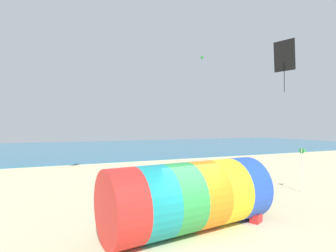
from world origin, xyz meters
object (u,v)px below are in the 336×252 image
at_px(cooler_box, 256,218).
at_px(giant_inflatable_tube, 189,196).
at_px(kite_green_parafoil, 202,57).
at_px(kite_handler, 258,193).
at_px(kite_black_diamond, 284,56).
at_px(beach_flag, 304,153).

bearing_deg(cooler_box, giant_inflatable_tube, 172.19).
bearing_deg(giant_inflatable_tube, kite_green_parafoil, 56.90).
bearing_deg(kite_green_parafoil, kite_handler, -105.04).
xyz_separation_m(kite_black_diamond, cooler_box, (-3.25, -1.57, -7.34)).
height_order(giant_inflatable_tube, beach_flag, beach_flag).
xyz_separation_m(kite_green_parafoil, kite_black_diamond, (-0.08, -8.34, -1.96)).
distance_m(kite_handler, beach_flag, 5.75).
bearing_deg(beach_flag, kite_black_diamond, -157.40).
height_order(giant_inflatable_tube, cooler_box, giant_inflatable_tube).
bearing_deg(kite_handler, beach_flag, 20.12).
relative_size(kite_black_diamond, cooler_box, 5.08).
xyz_separation_m(giant_inflatable_tube, beach_flag, (9.00, 2.37, 1.07)).
relative_size(beach_flag, cooler_box, 5.09).
xyz_separation_m(giant_inflatable_tube, kite_handler, (3.77, 0.46, -0.36)).
bearing_deg(beach_flag, kite_handler, -159.88).
bearing_deg(giant_inflatable_tube, kite_black_diamond, 10.85).
distance_m(giant_inflatable_tube, kite_black_diamond, 8.82).
distance_m(giant_inflatable_tube, kite_handler, 3.82).
xyz_separation_m(kite_black_diamond, beach_flag, (2.87, 1.20, -5.18)).
relative_size(kite_handler, kite_black_diamond, 0.68).
distance_m(kite_black_diamond, cooler_box, 8.18).
height_order(kite_handler, cooler_box, kite_handler).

